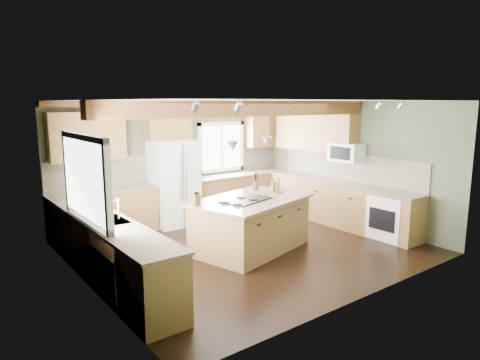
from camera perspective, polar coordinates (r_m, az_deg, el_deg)
floor at (r=7.77m, az=0.98°, el=-9.03°), size 5.60×5.60×0.00m
ceiling at (r=7.33m, az=1.04°, el=10.52°), size 5.60×5.60×0.00m
wall_back at (r=9.51m, az=-8.35°, el=2.49°), size 5.60×0.00×5.60m
wall_left at (r=6.15m, az=-19.98°, el=-2.25°), size 0.00×5.00×5.00m
wall_right at (r=9.41m, az=14.54°, el=2.19°), size 0.00×5.00×5.00m
ceiling_beam at (r=7.27m, az=1.42°, el=9.50°), size 5.55×0.26×0.26m
soffit_trim at (r=9.34m, az=-8.25°, el=9.99°), size 5.55×0.20×0.10m
backsplash_back at (r=9.51m, az=-8.30°, el=1.95°), size 5.58×0.03×0.58m
backsplash_right at (r=9.44m, az=14.22°, el=1.68°), size 0.03×3.70×0.58m
base_cab_back_left at (r=8.69m, az=-17.64°, el=-4.41°), size 2.02×0.60×0.88m
counter_back_left at (r=8.58m, az=-17.81°, el=-1.44°), size 2.06×0.64×0.04m
base_cab_back_right at (r=10.21m, az=-0.07°, el=-1.77°), size 2.62×0.60×0.88m
counter_back_right at (r=10.12m, az=-0.07°, el=0.78°), size 2.66×0.64×0.04m
base_cab_left at (r=6.51m, az=-17.10°, el=-9.26°), size 0.60×3.70×0.88m
counter_left at (r=6.38m, az=-17.32°, el=-5.36°), size 0.64×3.74×0.04m
base_cab_right at (r=9.37m, az=12.92°, el=-3.13°), size 0.60×3.70×0.88m
counter_right at (r=9.28m, az=13.04°, el=-0.36°), size 0.64×3.74×0.04m
upper_cab_back_left at (r=8.50m, az=-19.75°, el=5.50°), size 1.40×0.35×0.90m
upper_cab_over_fridge at (r=9.14m, az=-9.62°, el=7.50°), size 0.96×0.35×0.70m
upper_cab_right at (r=9.80m, az=9.92°, el=6.50°), size 0.35×2.20×0.90m
upper_cab_back_corner at (r=10.61m, az=3.04°, el=6.91°), size 0.90×0.35×0.90m
window_left at (r=6.15m, az=-20.08°, el=0.13°), size 0.04×1.60×1.05m
window_back at (r=10.06m, az=-2.58°, el=4.45°), size 1.10×0.04×1.00m
sink at (r=6.38m, az=-17.32°, el=-5.32°), size 0.50×0.65×0.03m
faucet at (r=6.40m, az=-15.88°, el=-3.84°), size 0.02×0.02×0.28m
dishwasher at (r=5.39m, az=-12.06°, el=-13.31°), size 0.60×0.60×0.84m
oven at (r=8.62m, az=19.52°, el=-4.70°), size 0.60×0.72×0.84m
microwave at (r=9.18m, az=14.00°, el=3.59°), size 0.40×0.70×0.38m
pendant_left at (r=6.92m, az=-0.95°, el=4.57°), size 0.18×0.18×0.16m
pendant_right at (r=7.71m, az=3.69°, el=5.13°), size 0.18×0.18×0.16m
refrigerator at (r=9.10m, az=-8.78°, el=-0.42°), size 0.90×0.74×1.80m
island at (r=7.58m, az=1.44°, el=-6.03°), size 2.22×1.67×0.88m
island_top at (r=7.47m, az=1.46°, el=-2.64°), size 2.38×1.83×0.04m
cooktop at (r=7.33m, az=0.69°, el=-2.63°), size 0.97×0.77×0.02m
knife_block at (r=6.98m, az=-5.80°, el=-2.68°), size 0.11×0.08×0.18m
utensil_crock at (r=8.28m, az=2.13°, el=-0.71°), size 0.13×0.13×0.15m
bottle_tray at (r=8.03m, az=4.81°, el=-0.72°), size 0.27×0.27×0.24m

